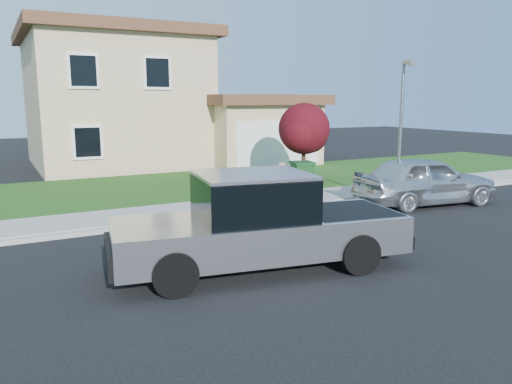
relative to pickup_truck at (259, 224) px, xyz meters
The scene contains 11 objects.
ground 2.11m from the pickup_truck, 47.61° to the left, with size 80.00×80.00×0.00m, color black.
curb 4.95m from the pickup_truck, 62.06° to the left, with size 40.00×0.20×0.12m, color gray.
sidewalk 5.93m from the pickup_truck, 67.10° to the left, with size 40.00×2.00×0.15m, color gray.
lawn 10.20m from the pickup_truck, 77.02° to the left, with size 40.00×7.00×0.10m, color #184814.
house 18.12m from the pickup_truck, 81.69° to the left, with size 14.00×11.30×6.85m.
pickup_truck is the anchor object (origin of this frame).
woman 4.36m from the pickup_truck, 52.90° to the left, with size 0.59×0.44×1.63m.
sedan 8.33m from the pickup_truck, 20.92° to the left, with size 1.91×4.74×1.61m, color silver.
ornamental_tree 10.93m from the pickup_truck, 51.68° to the left, with size 2.32×2.09×3.19m.
trash_bin 7.38m from the pickup_truck, 49.90° to the left, with size 0.88×0.96×1.16m.
street_lamp 7.94m from the pickup_truck, 25.63° to the left, with size 0.28×0.60×4.60m.
Camera 1 is at (-5.93, -9.99, 3.39)m, focal length 35.00 mm.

